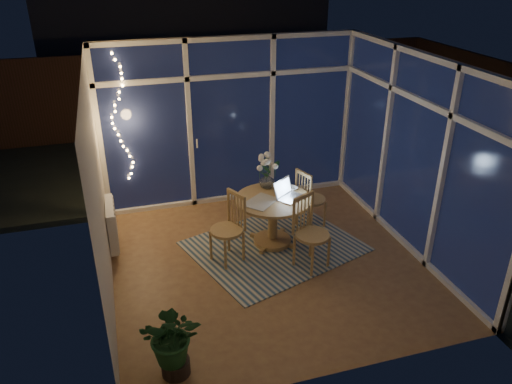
{
  "coord_description": "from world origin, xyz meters",
  "views": [
    {
      "loc": [
        -1.74,
        -5.21,
        3.73
      ],
      "look_at": [
        -0.11,
        0.25,
        0.93
      ],
      "focal_mm": 35.0,
      "sensor_mm": 36.0,
      "label": 1
    }
  ],
  "objects_px": {
    "chair_left": "(227,229)",
    "laptop": "(291,189)",
    "chair_right": "(311,198)",
    "chair_front": "(312,233)",
    "dining_table": "(273,221)",
    "potted_plant": "(174,343)",
    "flower_vase": "(267,181)"
  },
  "relations": [
    {
      "from": "chair_right",
      "to": "laptop",
      "type": "height_order",
      "value": "laptop"
    },
    {
      "from": "dining_table",
      "to": "flower_vase",
      "type": "distance_m",
      "value": 0.57
    },
    {
      "from": "flower_vase",
      "to": "chair_front",
      "type": "bearing_deg",
      "value": -74.75
    },
    {
      "from": "laptop",
      "to": "potted_plant",
      "type": "height_order",
      "value": "laptop"
    },
    {
      "from": "dining_table",
      "to": "potted_plant",
      "type": "height_order",
      "value": "potted_plant"
    },
    {
      "from": "chair_right",
      "to": "laptop",
      "type": "relative_size",
      "value": 2.6
    },
    {
      "from": "potted_plant",
      "to": "laptop",
      "type": "bearing_deg",
      "value": 45.92
    },
    {
      "from": "chair_left",
      "to": "chair_front",
      "type": "height_order",
      "value": "chair_front"
    },
    {
      "from": "laptop",
      "to": "potted_plant",
      "type": "relative_size",
      "value": 0.47
    },
    {
      "from": "laptop",
      "to": "flower_vase",
      "type": "xyz_separation_m",
      "value": [
        -0.21,
        0.4,
        -0.03
      ]
    },
    {
      "from": "dining_table",
      "to": "chair_front",
      "type": "height_order",
      "value": "chair_front"
    },
    {
      "from": "chair_left",
      "to": "laptop",
      "type": "height_order",
      "value": "same"
    },
    {
      "from": "dining_table",
      "to": "potted_plant",
      "type": "relative_size",
      "value": 1.35
    },
    {
      "from": "dining_table",
      "to": "flower_vase",
      "type": "height_order",
      "value": "flower_vase"
    },
    {
      "from": "potted_plant",
      "to": "dining_table",
      "type": "bearing_deg",
      "value": 50.47
    },
    {
      "from": "chair_left",
      "to": "chair_right",
      "type": "bearing_deg",
      "value": 85.36
    },
    {
      "from": "chair_left",
      "to": "laptop",
      "type": "distance_m",
      "value": 1.01
    },
    {
      "from": "chair_left",
      "to": "dining_table",
      "type": "bearing_deg",
      "value": 83.24
    },
    {
      "from": "dining_table",
      "to": "laptop",
      "type": "distance_m",
      "value": 0.54
    },
    {
      "from": "chair_left",
      "to": "flower_vase",
      "type": "xyz_separation_m",
      "value": [
        0.72,
        0.58,
        0.33
      ]
    },
    {
      "from": "dining_table",
      "to": "chair_left",
      "type": "bearing_deg",
      "value": -161.24
    },
    {
      "from": "chair_left",
      "to": "chair_front",
      "type": "xyz_separation_m",
      "value": [
        1.0,
        -0.45,
        0.01
      ]
    },
    {
      "from": "chair_front",
      "to": "laptop",
      "type": "relative_size",
      "value": 2.77
    },
    {
      "from": "chair_left",
      "to": "laptop",
      "type": "bearing_deg",
      "value": 75.3
    },
    {
      "from": "chair_left",
      "to": "flower_vase",
      "type": "bearing_deg",
      "value": 103.11
    },
    {
      "from": "chair_front",
      "to": "laptop",
      "type": "xyz_separation_m",
      "value": [
        -0.07,
        0.62,
        0.34
      ]
    },
    {
      "from": "laptop",
      "to": "flower_vase",
      "type": "bearing_deg",
      "value": 81.08
    },
    {
      "from": "dining_table",
      "to": "chair_front",
      "type": "xyz_separation_m",
      "value": [
        0.3,
        -0.69,
        0.14
      ]
    },
    {
      "from": "chair_left",
      "to": "chair_front",
      "type": "distance_m",
      "value": 1.1
    },
    {
      "from": "chair_front",
      "to": "flower_vase",
      "type": "height_order",
      "value": "chair_front"
    },
    {
      "from": "chair_right",
      "to": "potted_plant",
      "type": "height_order",
      "value": "chair_right"
    },
    {
      "from": "potted_plant",
      "to": "chair_front",
      "type": "bearing_deg",
      "value": 33.95
    }
  ]
}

